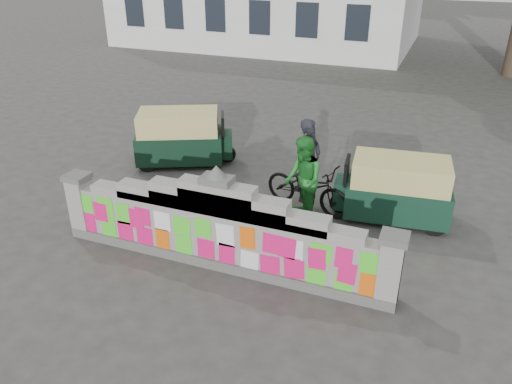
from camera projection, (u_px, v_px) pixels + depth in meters
ground at (220, 265)px, 9.25m from camera, size 100.00×100.00×0.00m
parapet_wall at (219, 230)px, 8.91m from camera, size 6.48×0.44×2.01m
cyclist_bike at (308, 187)px, 10.94m from camera, size 2.18×1.22×1.08m
cyclist_rider at (308, 171)px, 10.77m from camera, size 0.60×0.76×1.84m
pedestrian at (303, 180)px, 10.35m from camera, size 1.08×1.14×1.86m
rickshaw_left at (182, 137)px, 13.14m from camera, size 2.66×2.03×1.43m
rickshaw_right at (395, 189)px, 10.48m from camera, size 2.53×1.38×1.37m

